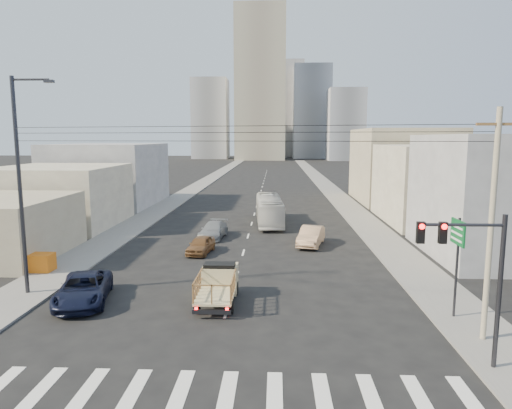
# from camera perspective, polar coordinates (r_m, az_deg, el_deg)

# --- Properties ---
(ground) EXTENTS (420.00, 420.00, 0.00)m
(ground) POSITION_cam_1_polar(r_m,az_deg,el_deg) (22.11, -4.27, -15.01)
(ground) COLOR black
(ground) RESTS_ON ground
(sidewalk_left) EXTENTS (3.50, 180.00, 0.12)m
(sidewalk_left) POSITION_cam_1_polar(r_m,az_deg,el_deg) (91.68, -6.44, 2.80)
(sidewalk_left) COLOR slate
(sidewalk_left) RESTS_ON ground
(sidewalk_right) EXTENTS (3.50, 180.00, 0.12)m
(sidewalk_right) POSITION_cam_1_polar(r_m,az_deg,el_deg) (91.05, 8.35, 2.73)
(sidewalk_right) COLOR slate
(sidewalk_right) RESTS_ON ground
(crosswalk) EXTENTS (18.59, 3.80, 0.01)m
(crosswalk) POSITION_cam_1_polar(r_m,az_deg,el_deg) (16.81, -6.80, -23.05)
(crosswalk) COLOR silver
(crosswalk) RESTS_ON ground
(lane_dashes) EXTENTS (0.15, 104.00, 0.01)m
(lane_dashes) POSITION_cam_1_polar(r_m,az_deg,el_deg) (73.72, 0.57, 1.48)
(lane_dashes) COLOR silver
(lane_dashes) RESTS_ON ground
(flatbed_pickup) EXTENTS (1.95, 4.41, 1.90)m
(flatbed_pickup) POSITION_cam_1_polar(r_m,az_deg,el_deg) (24.82, -4.80, -9.67)
(flatbed_pickup) COLOR #CABA87
(flatbed_pickup) RESTS_ON ground
(navy_pickup) EXTENTS (3.63, 5.83, 1.50)m
(navy_pickup) POSITION_cam_1_polar(r_m,az_deg,el_deg) (26.44, -20.77, -9.84)
(navy_pickup) COLOR black
(navy_pickup) RESTS_ON ground
(city_bus) EXTENTS (3.08, 10.46, 2.88)m
(city_bus) POSITION_cam_1_polar(r_m,az_deg,el_deg) (46.91, 1.67, -0.67)
(city_bus) COLOR silver
(city_bus) RESTS_ON ground
(sedan_brown) EXTENTS (2.04, 4.00, 1.30)m
(sedan_brown) POSITION_cam_1_polar(r_m,az_deg,el_deg) (35.27, -6.91, -5.02)
(sedan_brown) COLOR brown
(sedan_brown) RESTS_ON ground
(sedan_tan) EXTENTS (2.75, 4.98, 1.56)m
(sedan_tan) POSITION_cam_1_polar(r_m,az_deg,el_deg) (37.78, 6.89, -3.93)
(sedan_tan) COLOR tan
(sedan_tan) RESTS_ON ground
(sedan_grey) EXTENTS (2.41, 4.93, 1.38)m
(sedan_grey) POSITION_cam_1_polar(r_m,az_deg,el_deg) (40.48, -5.35, -3.21)
(sedan_grey) COLOR gray
(sedan_grey) RESTS_ON ground
(traffic_signal) EXTENTS (3.23, 0.35, 6.00)m
(traffic_signal) POSITION_cam_1_polar(r_m,az_deg,el_deg) (18.77, 25.49, -6.90)
(traffic_signal) COLOR #2D2D33
(traffic_signal) RESTS_ON ground
(green_sign) EXTENTS (0.18, 1.60, 5.00)m
(green_sign) POSITION_cam_1_polar(r_m,az_deg,el_deg) (23.86, 23.88, -4.51)
(green_sign) COLOR #2D2D33
(green_sign) RESTS_ON ground
(utility_pole) EXTENTS (1.80, 0.24, 10.00)m
(utility_pole) POSITION_cam_1_polar(r_m,az_deg,el_deg) (21.47, 27.34, -2.16)
(utility_pole) COLOR tan
(utility_pole) RESTS_ON ground
(streetlamp_left) EXTENTS (2.36, 0.25, 12.00)m
(streetlamp_left) POSITION_cam_1_polar(r_m,az_deg,el_deg) (27.95, -27.28, 2.65)
(streetlamp_left) COLOR #2D2D33
(streetlamp_left) RESTS_ON ground
(overhead_wires) EXTENTS (23.01, 5.02, 0.72)m
(overhead_wires) POSITION_cam_1_polar(r_m,az_deg,el_deg) (21.80, -4.06, 8.88)
(overhead_wires) COLOR black
(overhead_wires) RESTS_ON ground
(crate_stack) EXTENTS (1.80, 1.20, 1.14)m
(crate_stack) POSITION_cam_1_polar(r_m,az_deg,el_deg) (33.24, -25.50, -6.54)
(crate_stack) COLOR orange
(crate_stack) RESTS_ON sidewalk_left
(bldg_right_near) EXTENTS (10.00, 12.00, 9.00)m
(bldg_right_near) POSITION_cam_1_polar(r_m,az_deg,el_deg) (38.18, 28.14, 0.94)
(bldg_right_near) COLOR gray
(bldg_right_near) RESTS_ON ground
(bldg_right_mid) EXTENTS (11.00, 14.00, 8.00)m
(bldg_right_mid) POSITION_cam_1_polar(r_m,az_deg,el_deg) (51.30, 21.90, 2.39)
(bldg_right_mid) COLOR #ABA08A
(bldg_right_mid) RESTS_ON ground
(bldg_right_far) EXTENTS (12.00, 16.00, 10.00)m
(bldg_right_far) POSITION_cam_1_polar(r_m,az_deg,el_deg) (66.61, 17.82, 4.67)
(bldg_right_far) COLOR tan
(bldg_right_far) RESTS_ON ground
(bldg_left_mid) EXTENTS (11.00, 12.00, 6.00)m
(bldg_left_mid) POSITION_cam_1_polar(r_m,az_deg,el_deg) (49.44, -23.26, 0.95)
(bldg_left_mid) COLOR #ABA08A
(bldg_left_mid) RESTS_ON ground
(bldg_left_far) EXTENTS (12.00, 16.00, 8.00)m
(bldg_left_far) POSITION_cam_1_polar(r_m,az_deg,el_deg) (63.28, -17.86, 3.60)
(bldg_left_far) COLOR gray
(bldg_left_far) RESTS_ON ground
(high_rise_tower) EXTENTS (20.00, 20.00, 60.00)m
(high_rise_tower) POSITION_cam_1_polar(r_m,az_deg,el_deg) (191.45, 0.57, 14.66)
(high_rise_tower) COLOR #9E927A
(high_rise_tower) RESTS_ON ground
(midrise_ne) EXTENTS (16.00, 16.00, 40.00)m
(midrise_ne) POSITION_cam_1_polar(r_m,az_deg,el_deg) (206.05, 6.96, 11.36)
(midrise_ne) COLOR gray
(midrise_ne) RESTS_ON ground
(midrise_nw) EXTENTS (15.00, 15.00, 34.00)m
(midrise_nw) POSITION_cam_1_polar(r_m,az_deg,el_deg) (202.34, -5.68, 10.58)
(midrise_nw) COLOR gray
(midrise_nw) RESTS_ON ground
(midrise_back) EXTENTS (18.00, 18.00, 44.00)m
(midrise_back) POSITION_cam_1_polar(r_m,az_deg,el_deg) (220.59, 3.49, 11.71)
(midrise_back) COLOR gray
(midrise_back) RESTS_ON ground
(midrise_east) EXTENTS (14.00, 14.00, 28.00)m
(midrise_east) POSITION_cam_1_polar(r_m,az_deg,el_deg) (187.27, 11.12, 9.74)
(midrise_east) COLOR gray
(midrise_east) RESTS_ON ground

